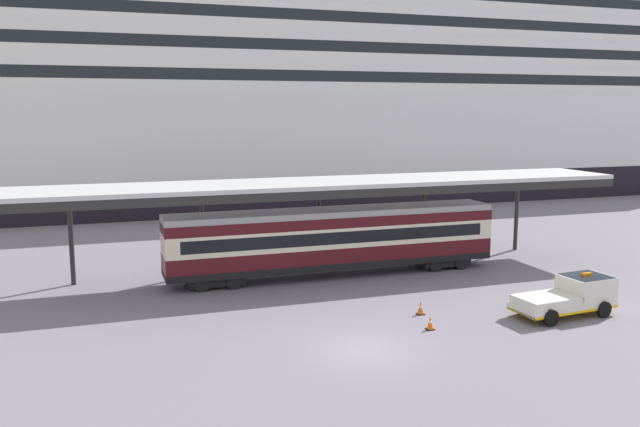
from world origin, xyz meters
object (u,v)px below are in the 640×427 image
object	(u,v)px
train_carriage	(334,239)
service_truck	(571,295)
traffic_cone_near	(430,323)
traffic_cone_mid	(421,308)
cruise_ship	(199,92)

from	to	relation	value
train_carriage	service_truck	size ratio (longest dim) A/B	3.79
traffic_cone_near	traffic_cone_mid	size ratio (longest dim) A/B	0.92
service_truck	traffic_cone_near	world-z (taller)	service_truck
train_carriage	service_truck	world-z (taller)	train_carriage
cruise_ship	traffic_cone_near	distance (m)	52.26
cruise_ship	traffic_cone_mid	size ratio (longest dim) A/B	247.35
train_carriage	traffic_cone_mid	size ratio (longest dim) A/B	29.35
service_truck	traffic_cone_near	bearing A→B (deg)	178.62
service_truck	traffic_cone_mid	distance (m)	7.45
cruise_ship	train_carriage	bearing A→B (deg)	-87.15
traffic_cone_near	traffic_cone_mid	xyz separation A→B (m)	(0.64, 2.19, 0.03)
traffic_cone_near	train_carriage	bearing A→B (deg)	94.42
cruise_ship	traffic_cone_mid	bearing A→B (deg)	-85.93
train_carriage	traffic_cone_mid	xyz separation A→B (m)	(1.47, -8.64, -1.96)
traffic_cone_near	traffic_cone_mid	distance (m)	2.28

